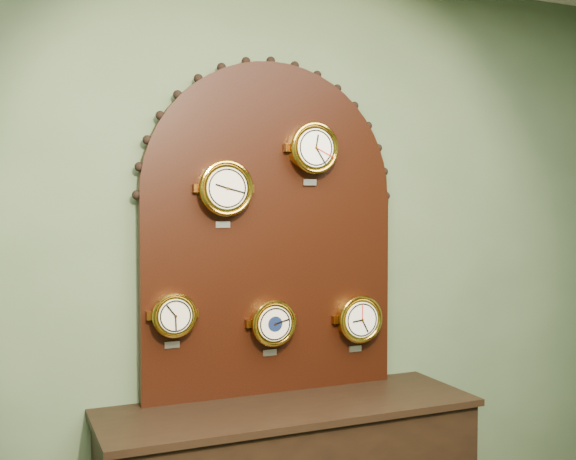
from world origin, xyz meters
name	(u,v)px	position (x,y,z in m)	size (l,w,h in m)	color
wall_back	(267,267)	(0.00, 2.50, 1.40)	(4.00, 4.00, 0.00)	#45593D
display_board	(271,218)	(0.00, 2.45, 1.63)	(1.26, 0.06, 1.53)	black
roman_clock	(225,188)	(-0.24, 2.38, 1.76)	(0.24, 0.08, 0.29)	gold
arabic_clock	(313,148)	(0.18, 2.38, 1.94)	(0.23, 0.08, 0.29)	gold
hygrometer	(174,315)	(-0.47, 2.38, 1.22)	(0.19, 0.08, 0.24)	gold
barometer	(272,323)	(-0.02, 2.38, 1.16)	(0.21, 0.08, 0.26)	gold
tide_clock	(359,319)	(0.42, 2.38, 1.15)	(0.23, 0.08, 0.28)	gold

